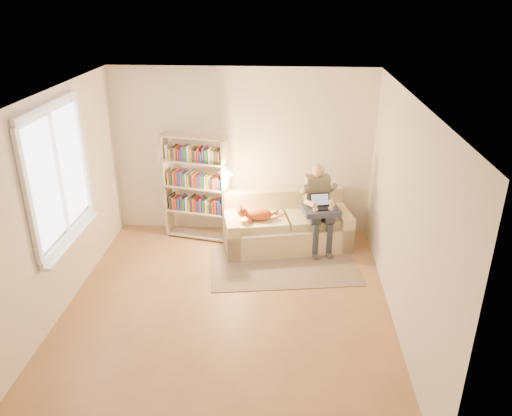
# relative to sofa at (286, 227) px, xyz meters

# --- Properties ---
(floor) EXTENTS (4.50, 4.50, 0.00)m
(floor) POSITION_rel_sofa_xyz_m (-0.70, -1.74, -0.29)
(floor) COLOR #966B44
(floor) RESTS_ON ground
(ceiling) EXTENTS (4.00, 4.50, 0.02)m
(ceiling) POSITION_rel_sofa_xyz_m (-0.70, -1.74, 2.31)
(ceiling) COLOR white
(ceiling) RESTS_ON wall_back
(wall_left) EXTENTS (0.02, 4.50, 2.60)m
(wall_left) POSITION_rel_sofa_xyz_m (-2.70, -1.74, 1.01)
(wall_left) COLOR silver
(wall_left) RESTS_ON floor
(wall_right) EXTENTS (0.02, 4.50, 2.60)m
(wall_right) POSITION_rel_sofa_xyz_m (1.30, -1.74, 1.01)
(wall_right) COLOR silver
(wall_right) RESTS_ON floor
(wall_back) EXTENTS (4.00, 0.02, 2.60)m
(wall_back) POSITION_rel_sofa_xyz_m (-0.70, 0.51, 1.01)
(wall_back) COLOR silver
(wall_back) RESTS_ON floor
(wall_front) EXTENTS (4.00, 0.02, 2.60)m
(wall_front) POSITION_rel_sofa_xyz_m (-0.70, -3.99, 1.01)
(wall_front) COLOR silver
(wall_front) RESTS_ON floor
(window) EXTENTS (0.12, 1.52, 1.69)m
(window) POSITION_rel_sofa_xyz_m (-2.65, -1.54, 1.09)
(window) COLOR white
(window) RESTS_ON wall_left
(sofa) EXTENTS (2.00, 1.21, 0.79)m
(sofa) POSITION_rel_sofa_xyz_m (0.00, 0.00, 0.00)
(sofa) COLOR beige
(sofa) RESTS_ON floor
(person) EXTENTS (0.45, 0.61, 1.30)m
(person) POSITION_rel_sofa_xyz_m (0.47, -0.05, 0.45)
(person) COLOR slate
(person) RESTS_ON sofa
(cat) EXTENTS (0.60, 0.31, 0.23)m
(cat) POSITION_rel_sofa_xyz_m (-0.42, -0.21, 0.32)
(cat) COLOR orange
(cat) RESTS_ON sofa
(blanket) EXTENTS (0.60, 0.52, 0.08)m
(blanket) POSITION_rel_sofa_xyz_m (0.44, -0.17, 0.38)
(blanket) COLOR #2D384F
(blanket) RESTS_ON person
(laptop) EXTENTS (0.32, 0.30, 0.22)m
(laptop) POSITION_rel_sofa_xyz_m (0.43, -0.16, 0.47)
(laptop) COLOR black
(laptop) RESTS_ON blanket
(bookshelf) EXTENTS (1.10, 0.52, 1.67)m
(bookshelf) POSITION_rel_sofa_xyz_m (-1.38, 0.16, 0.64)
(bookshelf) COLOR #B8A98B
(bookshelf) RESTS_ON floor
(rug) EXTENTS (2.21, 1.50, 0.01)m
(rug) POSITION_rel_sofa_xyz_m (-0.02, -0.67, -0.28)
(rug) COLOR #80715D
(rug) RESTS_ON floor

